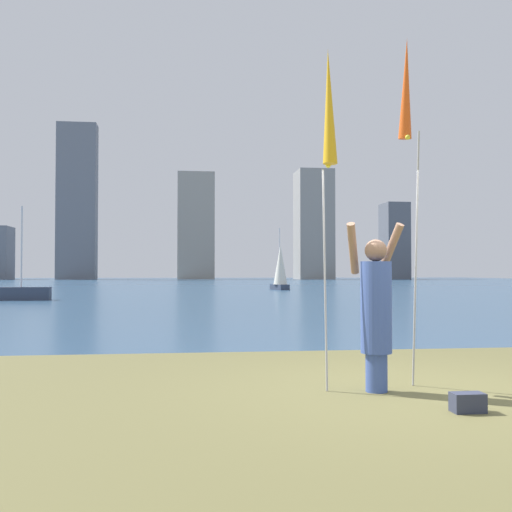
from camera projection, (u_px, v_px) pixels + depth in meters
ground at (209, 286)px, 57.18m from camera, size 120.00×138.00×0.12m
person at (376, 308)px, 6.61m from camera, size 0.69×0.51×1.89m
kite_flag_left at (329, 113)px, 6.57m from camera, size 0.16×0.44×3.83m
kite_flag_right at (406, 97)px, 7.17m from camera, size 0.16×0.52×4.16m
bag at (468, 402)px, 5.62m from camera, size 0.31×0.18×0.18m
sailboat_1 at (280, 268)px, 43.26m from camera, size 1.25×2.13×4.51m
sailboat_2 at (21, 293)px, 27.54m from camera, size 2.63×0.82×4.39m
skyline_tower_1 at (77, 201)px, 100.48m from camera, size 6.48×3.28×26.43m
skyline_tower_2 at (196, 226)px, 104.30m from camera, size 6.42×3.45×18.76m
skyline_tower_3 at (314, 225)px, 103.73m from camera, size 6.07×6.59×18.95m
skyline_tower_4 at (394, 241)px, 106.03m from camera, size 4.09×5.42×13.53m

